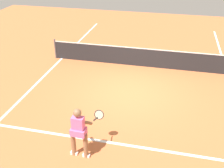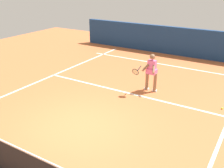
# 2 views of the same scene
# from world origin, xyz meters

# --- Properties ---
(ground_plane) EXTENTS (25.66, 25.66, 0.00)m
(ground_plane) POSITION_xyz_m (0.00, 0.00, 0.00)
(ground_plane) COLOR #C66638
(court_back_wall) EXTENTS (12.85, 0.24, 1.65)m
(court_back_wall) POSITION_xyz_m (0.00, -9.57, 0.83)
(court_back_wall) COLOR navy
(court_back_wall) RESTS_ON ground
(baseline_marking) EXTENTS (8.85, 0.10, 0.01)m
(baseline_marking) POSITION_xyz_m (0.00, -7.37, 0.00)
(baseline_marking) COLOR white
(baseline_marking) RESTS_ON ground
(service_line_marking) EXTENTS (7.85, 0.10, 0.01)m
(service_line_marking) POSITION_xyz_m (0.00, -3.07, 0.00)
(service_line_marking) COLOR white
(service_line_marking) RESTS_ON ground
(court_net) EXTENTS (8.53, 0.08, 0.99)m
(court_net) POSITION_xyz_m (0.00, 2.52, 0.46)
(court_net) COLOR #4C4C51
(court_net) RESTS_ON ground
(tennis_player) EXTENTS (0.79, 0.92, 1.55)m
(tennis_player) POSITION_xyz_m (-0.75, -3.75, 0.85)
(tennis_player) COLOR #8C6647
(tennis_player) RESTS_ON ground
(tennis_ball_near) EXTENTS (0.07, 0.07, 0.07)m
(tennis_ball_near) POSITION_xyz_m (-3.60, -3.58, 0.03)
(tennis_ball_near) COLOR #D1E533
(tennis_ball_near) RESTS_ON ground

